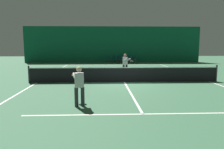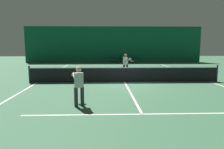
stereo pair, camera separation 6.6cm
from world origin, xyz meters
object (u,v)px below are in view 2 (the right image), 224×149
at_px(tennis_net, 125,74).
at_px(player_near, 79,83).
at_px(courtside_chair_5, 136,59).
at_px(courtside_chair_1, 116,59).
at_px(courtside_chair_4, 131,59).
at_px(courtside_chair_3, 126,59).
at_px(courtside_chair_2, 121,59).
at_px(player_far, 126,63).
at_px(courtside_chair_0, 111,59).

relative_size(tennis_net, player_near, 7.73).
bearing_deg(player_near, tennis_net, -38.13).
height_order(player_near, courtside_chair_5, player_near).
bearing_deg(courtside_chair_1, courtside_chair_4, 90.00).
xyz_separation_m(courtside_chair_1, courtside_chair_5, (2.56, 0.00, 0.00)).
height_order(player_near, courtside_chair_4, player_near).
bearing_deg(courtside_chair_3, tennis_net, -6.08).
bearing_deg(tennis_net, courtside_chair_2, 86.41).
xyz_separation_m(courtside_chair_3, courtside_chair_5, (1.28, 0.00, 0.00)).
distance_m(player_far, courtside_chair_3, 11.72).
relative_size(player_near, courtside_chair_0, 1.85).
xyz_separation_m(courtside_chair_0, courtside_chair_2, (1.28, 0.00, 0.00)).
bearing_deg(player_near, courtside_chair_3, -25.74).
distance_m(tennis_net, player_far, 3.04).
xyz_separation_m(courtside_chair_3, courtside_chair_4, (0.64, 0.00, 0.00)).
xyz_separation_m(player_far, courtside_chair_3, (1.19, 11.65, -0.48)).
relative_size(player_near, player_far, 0.93).
xyz_separation_m(tennis_net, courtside_chair_3, (1.56, 14.63, -0.03)).
height_order(courtside_chair_2, courtside_chair_5, same).
relative_size(courtside_chair_1, courtside_chair_4, 1.00).
bearing_deg(courtside_chair_0, courtside_chair_5, 90.00).
bearing_deg(courtside_chair_2, courtside_chair_0, -90.00).
xyz_separation_m(player_far, courtside_chair_2, (0.55, 11.65, -0.48)).
distance_m(tennis_net, courtside_chair_5, 14.90).
bearing_deg(courtside_chair_0, tennis_net, 1.41).
bearing_deg(courtside_chair_5, tennis_net, -10.97).
height_order(courtside_chair_2, courtside_chair_4, same).
bearing_deg(courtside_chair_1, player_near, -7.33).
bearing_deg(courtside_chair_5, player_far, -11.95).
distance_m(courtside_chair_3, courtside_chair_5, 1.28).
height_order(tennis_net, courtside_chair_3, tennis_net).
bearing_deg(player_far, tennis_net, -30.81).
xyz_separation_m(courtside_chair_1, courtside_chair_3, (1.28, 0.00, 0.00)).
height_order(courtside_chair_0, courtside_chair_5, same).
bearing_deg(tennis_net, courtside_chair_5, 79.03).
bearing_deg(courtside_chair_3, player_far, -5.82).
xyz_separation_m(player_far, courtside_chair_0, (-0.73, 11.65, -0.48)).
bearing_deg(tennis_net, courtside_chair_4, 81.46).
height_order(courtside_chair_4, courtside_chair_5, same).
xyz_separation_m(player_near, courtside_chair_4, (4.48, 19.94, -0.42)).
bearing_deg(courtside_chair_5, courtside_chair_3, -90.00).
height_order(tennis_net, courtside_chair_0, tennis_net).
bearing_deg(tennis_net, player_far, 82.93).
bearing_deg(player_far, courtside_chair_0, 159.84).
distance_m(player_far, courtside_chair_2, 11.67).
bearing_deg(courtside_chair_4, tennis_net, -8.54).
bearing_deg(player_far, courtside_chair_3, 150.44).
distance_m(courtside_chair_3, courtside_chair_4, 0.64).
xyz_separation_m(tennis_net, courtside_chair_0, (-0.36, 14.63, -0.03)).
height_order(courtside_chair_0, courtside_chair_2, same).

